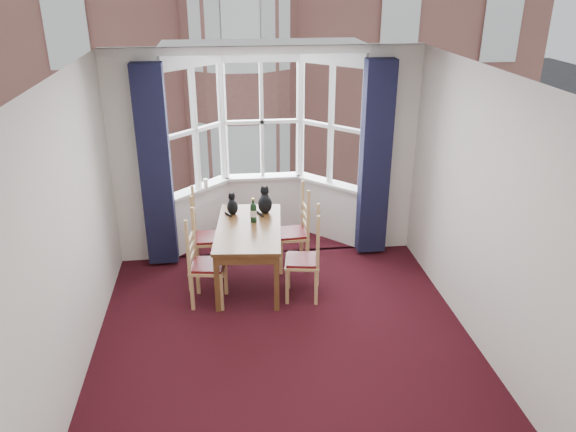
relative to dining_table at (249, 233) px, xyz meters
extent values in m
plane|color=black|center=(0.30, -1.44, -0.67)|extent=(4.50, 4.50, 0.00)
plane|color=white|center=(0.30, -1.44, 2.13)|extent=(4.50, 4.50, 0.00)
plane|color=silver|center=(-1.70, -1.44, 0.73)|extent=(0.00, 4.50, 4.50)
plane|color=silver|center=(2.30, -1.44, 0.73)|extent=(0.00, 4.50, 4.50)
plane|color=silver|center=(0.30, -3.69, 0.73)|extent=(4.00, 0.00, 4.00)
cube|color=silver|center=(-1.35, 0.81, 0.73)|extent=(0.70, 0.12, 2.80)
cube|color=silver|center=(1.95, 0.81, 0.73)|extent=(0.70, 0.12, 2.80)
cube|color=#171834|center=(-1.12, 0.63, 0.68)|extent=(0.38, 0.22, 2.60)
cube|color=#171834|center=(1.72, 0.63, 0.68)|extent=(0.38, 0.22, 2.60)
cube|color=brown|center=(0.00, 0.00, 0.07)|extent=(0.92, 1.52, 0.04)
cube|color=brown|center=(-0.41, -0.64, -0.31)|extent=(0.07, 0.07, 0.72)
cube|color=brown|center=(-0.27, 0.71, -0.31)|extent=(0.07, 0.07, 0.72)
cube|color=brown|center=(0.27, -0.71, -0.31)|extent=(0.07, 0.07, 0.72)
cube|color=brown|center=(0.41, 0.64, -0.31)|extent=(0.07, 0.07, 0.72)
cube|color=tan|center=(-0.50, -0.43, -0.19)|extent=(0.46, 0.48, 0.06)
cube|color=#5A0F11|center=(-0.50, -0.43, -0.17)|extent=(0.41, 0.43, 0.03)
cube|color=tan|center=(-0.50, 0.32, -0.19)|extent=(0.40, 0.42, 0.06)
cube|color=#5A0F11|center=(-0.50, 0.32, -0.17)|extent=(0.36, 0.38, 0.03)
cube|color=tan|center=(0.60, -0.44, -0.19)|extent=(0.46, 0.48, 0.06)
cube|color=#5A0F11|center=(0.60, -0.44, -0.17)|extent=(0.42, 0.43, 0.03)
cube|color=tan|center=(0.57, 0.33, -0.19)|extent=(0.42, 0.44, 0.06)
cube|color=#5A0F11|center=(0.57, 0.33, -0.17)|extent=(0.38, 0.40, 0.03)
ellipsoid|color=black|center=(-0.18, 0.43, 0.18)|extent=(0.16, 0.20, 0.19)
sphere|color=black|center=(-0.18, 0.50, 0.30)|extent=(0.09, 0.09, 0.09)
cone|color=black|center=(-0.21, 0.50, 0.34)|extent=(0.03, 0.03, 0.04)
cone|color=black|center=(-0.16, 0.50, 0.34)|extent=(0.03, 0.03, 0.04)
ellipsoid|color=black|center=(0.24, 0.43, 0.20)|extent=(0.19, 0.25, 0.24)
sphere|color=black|center=(0.24, 0.51, 0.35)|extent=(0.12, 0.12, 0.11)
cone|color=black|center=(0.21, 0.51, 0.41)|extent=(0.04, 0.04, 0.05)
cone|color=black|center=(0.27, 0.51, 0.41)|extent=(0.04, 0.04, 0.05)
cylinder|color=black|center=(0.07, 0.15, 0.20)|extent=(0.08, 0.08, 0.22)
sphere|color=black|center=(0.07, 0.15, 0.31)|extent=(0.07, 0.07, 0.07)
cylinder|color=black|center=(0.07, 0.15, 0.35)|extent=(0.03, 0.03, 0.10)
cylinder|color=gold|center=(0.07, 0.15, 0.39)|extent=(0.03, 0.03, 0.02)
cylinder|color=silver|center=(0.07, 0.15, 0.21)|extent=(0.08, 0.08, 0.09)
cylinder|color=white|center=(-0.53, 1.16, 0.26)|extent=(0.06, 0.06, 0.12)
plane|color=#333335|center=(0.30, 30.81, -6.67)|extent=(80.00, 80.00, 0.00)
cube|color=#8F554A|center=(0.30, 12.81, 0.33)|extent=(18.00, 6.00, 14.00)
cylinder|color=#8F554A|center=(0.30, 9.81, 0.33)|extent=(3.20, 3.20, 14.00)
camera|label=1|loc=(-0.26, -6.25, 2.94)|focal=35.00mm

